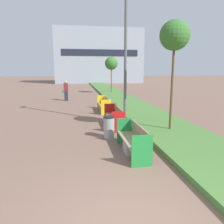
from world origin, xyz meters
name	(u,v)px	position (x,y,z in m)	size (l,w,h in m)	color
planter_grass_strip	(133,106)	(3.20, 12.00, 0.09)	(2.80, 120.00, 0.18)	#4C7A38
building_backdrop	(99,56)	(4.00, 43.10, 5.34)	(17.47, 6.65, 10.68)	#939EAD
bench_green_frame	(133,142)	(0.94, 3.54, 0.37)	(0.65, 2.19, 0.94)	#9E9B96
bench_red_frame	(115,119)	(0.94, 7.06, 0.37)	(0.65, 2.31, 0.94)	#9E9B96
bench_yellow_frame	(104,106)	(0.94, 10.93, 0.37)	(0.65, 2.34, 0.94)	#9E9B96
litter_bin	(109,127)	(0.38, 5.27, 0.45)	(0.45, 0.45, 0.89)	#9EA0A5
street_lamp_post	(126,37)	(1.55, 7.53, 4.23)	(0.24, 0.44, 7.69)	#56595B
sapling_tree_near	(175,36)	(3.12, 5.57, 4.04)	(1.23, 1.23, 4.69)	brown
sapling_tree_far	(111,63)	(3.12, 21.42, 3.37)	(1.45, 1.45, 4.11)	brown
pedestrian_walking	(66,90)	(-1.74, 16.51, 0.90)	(0.53, 0.24, 1.77)	#232633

